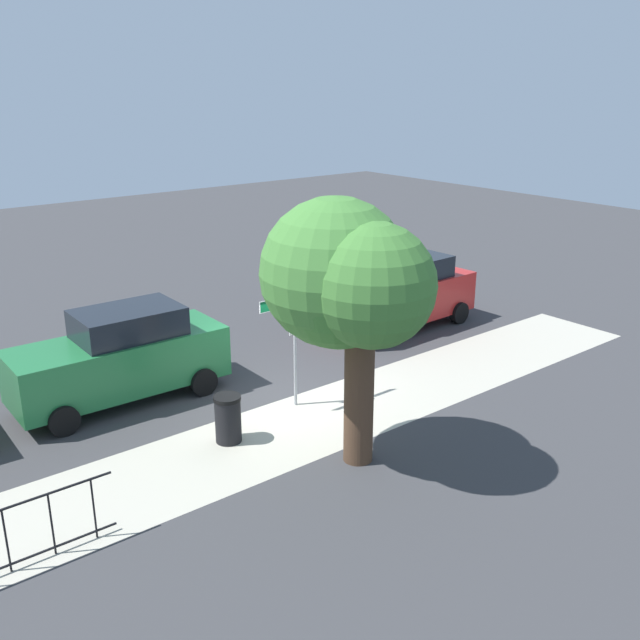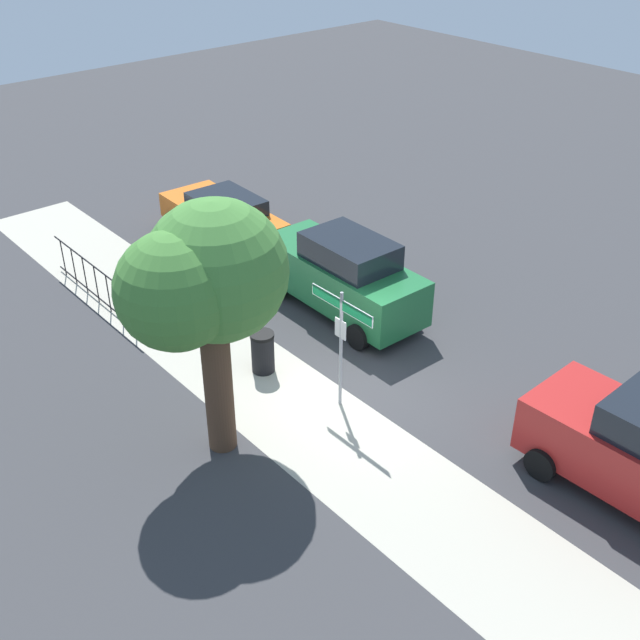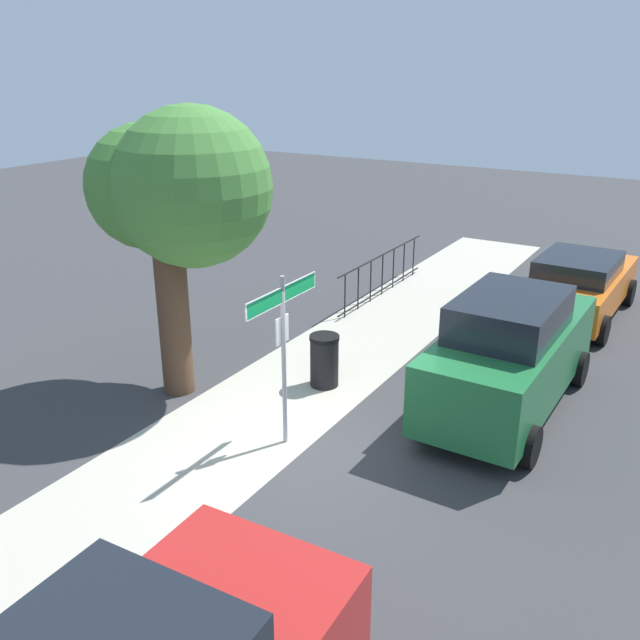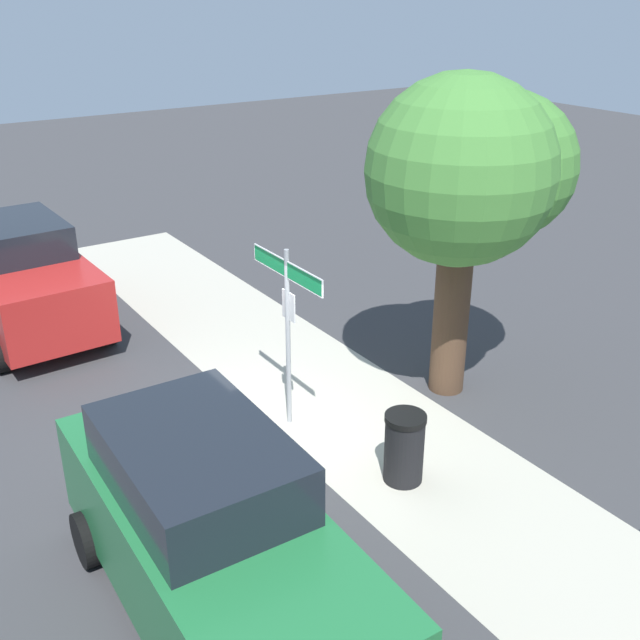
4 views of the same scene
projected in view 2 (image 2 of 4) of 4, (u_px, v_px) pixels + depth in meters
The scene contains 8 objects.
ground_plane at pixel (348, 392), 16.98m from camera, with size 60.00×60.00×0.00m, color #38383A.
sidewalk_strip at pixel (246, 374), 17.55m from camera, with size 24.00×2.60×0.00m, color #AFA998.
street_sign at pixel (341, 325), 15.61m from camera, with size 1.78×0.07×2.72m.
shade_tree at pixel (204, 281), 13.89m from camera, with size 2.67×3.31×5.00m.
car_green at pixel (343, 275), 19.40m from camera, with size 4.72×2.00×2.11m.
car_orange at pixel (223, 217), 23.02m from camera, with size 4.45×2.14×1.50m.
iron_fence at pixel (96, 283), 20.04m from camera, with size 4.58×0.04×1.07m.
trash_bin at pixel (263, 352), 17.44m from camera, with size 0.55×0.55×0.98m.
Camera 2 is at (-9.98, 9.34, 10.21)m, focal length 43.72 mm.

